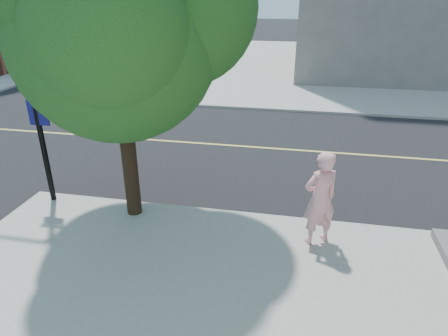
# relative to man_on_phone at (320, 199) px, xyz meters

# --- Properties ---
(ground) EXTENTS (140.00, 140.00, 0.00)m
(ground) POSITION_rel_man_on_phone_xyz_m (-5.99, 0.88, -1.12)
(ground) COLOR black
(ground) RESTS_ON ground
(road_ew) EXTENTS (140.00, 9.00, 0.01)m
(road_ew) POSITION_rel_man_on_phone_xyz_m (-5.99, 5.38, -1.12)
(road_ew) COLOR black
(road_ew) RESTS_ON ground
(sidewalk_ne) EXTENTS (29.00, 25.00, 0.12)m
(sidewalk_ne) POSITION_rel_man_on_phone_xyz_m (7.51, 22.38, -1.06)
(sidewalk_ne) COLOR #A1A198
(sidewalk_ne) RESTS_ON ground
(man_on_phone) EXTENTS (0.87, 0.78, 2.01)m
(man_on_phone) POSITION_rel_man_on_phone_xyz_m (0.00, 0.00, 0.00)
(man_on_phone) COLOR #F8A7AE
(man_on_phone) RESTS_ON sidewalk_se
(street_tree) EXTENTS (5.12, 4.65, 6.80)m
(street_tree) POSITION_rel_man_on_phone_xyz_m (-4.04, 0.39, 3.38)
(street_tree) COLOR black
(street_tree) RESTS_ON sidewalk_se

